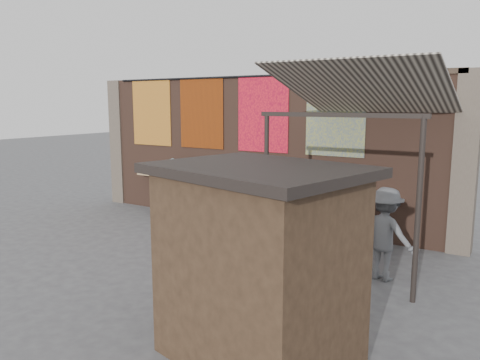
{
  "coord_description": "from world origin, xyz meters",
  "views": [
    {
      "loc": [
        6.33,
        -8.38,
        3.28
      ],
      "look_at": [
        0.39,
        1.2,
        1.42
      ],
      "focal_mm": 35.0,
      "sensor_mm": 36.0,
      "label": 1
    }
  ],
  "objects_px": {
    "scooter_stool_1": "(179,204)",
    "scooter_stool_3": "(210,210)",
    "scooter_stool_4": "(227,211)",
    "shopper_tan": "(282,211)",
    "scooter_stool_10": "(345,228)",
    "scooter_stool_8": "(302,220)",
    "scooter_stool_6": "(265,214)",
    "diner_left": "(173,187)",
    "diner_right": "(179,188)",
    "scooter_stool_9": "(325,225)",
    "scooter_stool_2": "(195,206)",
    "shelf_box": "(249,179)",
    "scooter_stool_7": "(282,218)",
    "scooter_stool_0": "(165,202)",
    "market_stall": "(258,270)",
    "shopper_grey": "(385,234)",
    "scooter_stool_5": "(246,212)",
    "shopper_navy": "(351,233)"
  },
  "relations": [
    {
      "from": "scooter_stool_5",
      "to": "shopper_grey",
      "type": "height_order",
      "value": "shopper_grey"
    },
    {
      "from": "scooter_stool_1",
      "to": "scooter_stool_5",
      "type": "distance_m",
      "value": 2.24
    },
    {
      "from": "diner_right",
      "to": "shopper_tan",
      "type": "relative_size",
      "value": 0.92
    },
    {
      "from": "scooter_stool_3",
      "to": "scooter_stool_4",
      "type": "distance_m",
      "value": 0.56
    },
    {
      "from": "scooter_stool_4",
      "to": "scooter_stool_6",
      "type": "height_order",
      "value": "scooter_stool_6"
    },
    {
      "from": "scooter_stool_0",
      "to": "scooter_stool_10",
      "type": "distance_m",
      "value": 5.55
    },
    {
      "from": "scooter_stool_9",
      "to": "diner_right",
      "type": "bearing_deg",
      "value": -179.95
    },
    {
      "from": "scooter_stool_5",
      "to": "scooter_stool_7",
      "type": "bearing_deg",
      "value": -3.3
    },
    {
      "from": "scooter_stool_4",
      "to": "scooter_stool_10",
      "type": "relative_size",
      "value": 1.0
    },
    {
      "from": "shopper_tan",
      "to": "shopper_grey",
      "type": "bearing_deg",
      "value": -66.66
    },
    {
      "from": "scooter_stool_2",
      "to": "scooter_stool_5",
      "type": "xyz_separation_m",
      "value": [
        1.66,
        0.09,
        0.03
      ]
    },
    {
      "from": "scooter_stool_5",
      "to": "shopper_navy",
      "type": "distance_m",
      "value": 4.04
    },
    {
      "from": "scooter_stool_10",
      "to": "shopper_grey",
      "type": "relative_size",
      "value": 0.45
    },
    {
      "from": "scooter_stool_3",
      "to": "shopper_grey",
      "type": "relative_size",
      "value": 0.41
    },
    {
      "from": "scooter_stool_4",
      "to": "shopper_navy",
      "type": "distance_m",
      "value": 4.54
    },
    {
      "from": "scooter_stool_2",
      "to": "scooter_stool_9",
      "type": "distance_m",
      "value": 3.91
    },
    {
      "from": "shelf_box",
      "to": "scooter_stool_2",
      "type": "xyz_separation_m",
      "value": [
        -1.59,
        -0.35,
        -0.86
      ]
    },
    {
      "from": "scooter_stool_5",
      "to": "diner_left",
      "type": "bearing_deg",
      "value": -178.97
    },
    {
      "from": "scooter_stool_3",
      "to": "scooter_stool_6",
      "type": "relative_size",
      "value": 0.8
    },
    {
      "from": "scooter_stool_1",
      "to": "scooter_stool_8",
      "type": "xyz_separation_m",
      "value": [
        3.86,
        0.02,
        0.05
      ]
    },
    {
      "from": "scooter_stool_10",
      "to": "scooter_stool_5",
      "type": "bearing_deg",
      "value": 179.74
    },
    {
      "from": "scooter_stool_4",
      "to": "diner_left",
      "type": "relative_size",
      "value": 0.47
    },
    {
      "from": "shelf_box",
      "to": "scooter_stool_4",
      "type": "xyz_separation_m",
      "value": [
        -0.5,
        -0.29,
        -0.88
      ]
    },
    {
      "from": "market_stall",
      "to": "diner_right",
      "type": "bearing_deg",
      "value": 150.02
    },
    {
      "from": "scooter_stool_0",
      "to": "market_stall",
      "type": "distance_m",
      "value": 8.42
    },
    {
      "from": "scooter_stool_1",
      "to": "scooter_stool_3",
      "type": "bearing_deg",
      "value": -0.8
    },
    {
      "from": "scooter_stool_4",
      "to": "shopper_tan",
      "type": "bearing_deg",
      "value": -29.95
    },
    {
      "from": "shopper_navy",
      "to": "scooter_stool_3",
      "type": "bearing_deg",
      "value": -66.9
    },
    {
      "from": "scooter_stool_0",
      "to": "scooter_stool_4",
      "type": "xyz_separation_m",
      "value": [
        2.24,
        -0.02,
        -0.01
      ]
    },
    {
      "from": "scooter_stool_1",
      "to": "scooter_stool_2",
      "type": "height_order",
      "value": "scooter_stool_2"
    },
    {
      "from": "scooter_stool_4",
      "to": "shopper_tan",
      "type": "height_order",
      "value": "shopper_tan"
    },
    {
      "from": "scooter_stool_0",
      "to": "market_stall",
      "type": "xyz_separation_m",
      "value": [
        6.32,
        -5.51,
        0.82
      ]
    },
    {
      "from": "scooter_stool_6",
      "to": "scooter_stool_9",
      "type": "relative_size",
      "value": 1.16
    },
    {
      "from": "scooter_stool_4",
      "to": "scooter_stool_9",
      "type": "xyz_separation_m",
      "value": [
        2.82,
        -0.0,
        -0.01
      ]
    },
    {
      "from": "scooter_stool_4",
      "to": "diner_right",
      "type": "height_order",
      "value": "diner_right"
    },
    {
      "from": "scooter_stool_1",
      "to": "scooter_stool_9",
      "type": "xyz_separation_m",
      "value": [
        4.48,
        0.03,
        -0.01
      ]
    },
    {
      "from": "diner_left",
      "to": "diner_right",
      "type": "bearing_deg",
      "value": -19.83
    },
    {
      "from": "scooter_stool_10",
      "to": "diner_right",
      "type": "relative_size",
      "value": 0.47
    },
    {
      "from": "scooter_stool_7",
      "to": "scooter_stool_3",
      "type": "bearing_deg",
      "value": -179.51
    },
    {
      "from": "scooter_stool_7",
      "to": "shopper_grey",
      "type": "bearing_deg",
      "value": -30.5
    },
    {
      "from": "scooter_stool_7",
      "to": "shopper_tan",
      "type": "relative_size",
      "value": 0.46
    },
    {
      "from": "scooter_stool_0",
      "to": "scooter_stool_2",
      "type": "height_order",
      "value": "scooter_stool_2"
    },
    {
      "from": "scooter_stool_4",
      "to": "scooter_stool_8",
      "type": "bearing_deg",
      "value": -0.29
    },
    {
      "from": "scooter_stool_8",
      "to": "diner_left",
      "type": "distance_m",
      "value": 4.13
    },
    {
      "from": "scooter_stool_2",
      "to": "scooter_stool_8",
      "type": "height_order",
      "value": "scooter_stool_8"
    },
    {
      "from": "scooter_stool_4",
      "to": "scooter_stool_8",
      "type": "relative_size",
      "value": 0.91
    },
    {
      "from": "scooter_stool_1",
      "to": "scooter_stool_4",
      "type": "bearing_deg",
      "value": 1.04
    },
    {
      "from": "shelf_box",
      "to": "scooter_stool_3",
      "type": "xyz_separation_m",
      "value": [
        -1.06,
        -0.34,
        -0.91
      ]
    },
    {
      "from": "shelf_box",
      "to": "scooter_stool_6",
      "type": "xyz_separation_m",
      "value": [
        0.65,
        -0.25,
        -0.83
      ]
    },
    {
      "from": "shelf_box",
      "to": "scooter_stool_10",
      "type": "relative_size",
      "value": 0.83
    }
  ]
}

